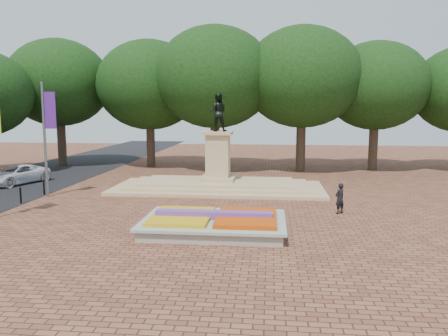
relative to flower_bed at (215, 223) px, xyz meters
name	(u,v)px	position (x,y,z in m)	size (l,w,h in m)	color
ground	(199,219)	(-1.03, 2.00, -0.38)	(90.00, 90.00, 0.00)	brown
flower_bed	(215,223)	(0.00, 0.00, 0.00)	(6.30, 4.30, 0.91)	gray
monument	(218,176)	(-1.03, 10.00, 0.50)	(14.00, 6.00, 6.40)	tan
tree_row_back	(258,94)	(1.31, 20.00, 6.29)	(44.80, 8.80, 10.43)	#36271D
van	(15,175)	(-15.78, 10.56, 0.30)	(2.26, 4.90, 1.36)	silver
pedestrian	(340,199)	(6.03, 3.87, 0.43)	(0.59, 0.38, 1.61)	black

